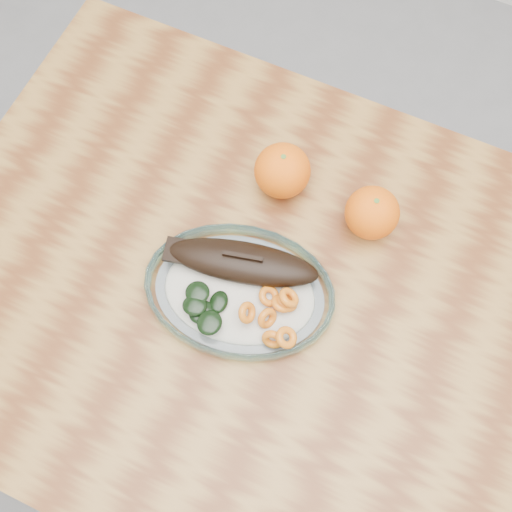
% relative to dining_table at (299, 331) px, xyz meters
% --- Properties ---
extents(ground, '(3.00, 3.00, 0.00)m').
position_rel_dining_table_xyz_m(ground, '(0.00, 0.00, -0.65)').
color(ground, slate).
rests_on(ground, ground).
extents(dining_table, '(1.20, 0.80, 0.75)m').
position_rel_dining_table_xyz_m(dining_table, '(0.00, 0.00, 0.00)').
color(dining_table, brown).
rests_on(dining_table, ground).
extents(plated_meal, '(0.61, 0.61, 0.08)m').
position_rel_dining_table_xyz_m(plated_meal, '(-0.10, -0.01, 0.12)').
color(plated_meal, white).
rests_on(plated_meal, dining_table).
extents(orange_left, '(0.09, 0.09, 0.09)m').
position_rel_dining_table_xyz_m(orange_left, '(-0.12, 0.19, 0.14)').
color(orange_left, '#FF4605').
rests_on(orange_left, dining_table).
extents(orange_right, '(0.08, 0.08, 0.08)m').
position_rel_dining_table_xyz_m(orange_right, '(0.04, 0.18, 0.14)').
color(orange_right, '#FF4605').
rests_on(orange_right, dining_table).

